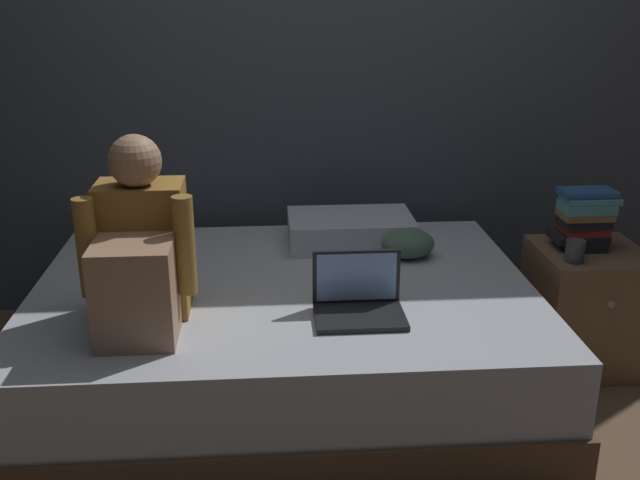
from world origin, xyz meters
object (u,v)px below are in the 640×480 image
(bed, at_px, (285,336))
(nightstand, at_px, (585,307))
(pillow, at_px, (350,230))
(clothes_pile, at_px, (402,242))
(book_stack, at_px, (584,219))
(mug, at_px, (575,251))
(person_sitting, at_px, (140,255))
(laptop, at_px, (358,300))

(bed, bearing_deg, nightstand, 4.37)
(nightstand, distance_m, pillow, 1.07)
(bed, bearing_deg, clothes_pile, 28.99)
(book_stack, distance_m, mug, 0.20)
(pillow, xyz_separation_m, book_stack, (0.95, -0.32, 0.13))
(pillow, height_order, mug, mug)
(nightstand, distance_m, person_sitting, 1.90)
(book_stack, bearing_deg, nightstand, -43.45)
(nightstand, relative_size, clothes_pile, 1.80)
(clothes_pile, bearing_deg, laptop, -114.11)
(person_sitting, height_order, mug, person_sitting)
(person_sitting, relative_size, laptop, 2.05)
(nightstand, xyz_separation_m, person_sitting, (-1.80, -0.41, 0.45))
(book_stack, height_order, clothes_pile, book_stack)
(nightstand, height_order, pillow, pillow)
(book_stack, relative_size, clothes_pile, 0.86)
(laptop, relative_size, clothes_pile, 1.09)
(bed, relative_size, book_stack, 7.91)
(book_stack, bearing_deg, pillow, 161.50)
(pillow, height_order, clothes_pile, pillow)
(person_sitting, height_order, pillow, person_sitting)
(nightstand, distance_m, book_stack, 0.39)
(nightstand, xyz_separation_m, clothes_pile, (-0.77, 0.19, 0.25))
(mug, bearing_deg, bed, 178.99)
(person_sitting, bearing_deg, laptop, 0.13)
(bed, height_order, mug, mug)
(book_stack, bearing_deg, mug, -121.23)
(pillow, bearing_deg, laptop, -94.42)
(laptop, bearing_deg, bed, 130.26)
(mug, bearing_deg, laptop, -162.55)
(pillow, relative_size, clothes_pile, 1.92)
(person_sitting, xyz_separation_m, book_stack, (1.76, 0.44, -0.06))
(bed, xyz_separation_m, person_sitting, (-0.50, -0.31, 0.48))
(person_sitting, height_order, book_stack, person_sitting)
(bed, xyz_separation_m, book_stack, (1.26, 0.13, 0.43))
(laptop, bearing_deg, nightstand, 21.32)
(person_sitting, relative_size, book_stack, 2.59)
(nightstand, xyz_separation_m, pillow, (-0.98, 0.35, 0.26))
(bed, xyz_separation_m, mug, (1.17, -0.02, 0.34))
(nightstand, bearing_deg, clothes_pile, 165.95)
(laptop, bearing_deg, mug, 17.45)
(pillow, relative_size, book_stack, 2.22)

